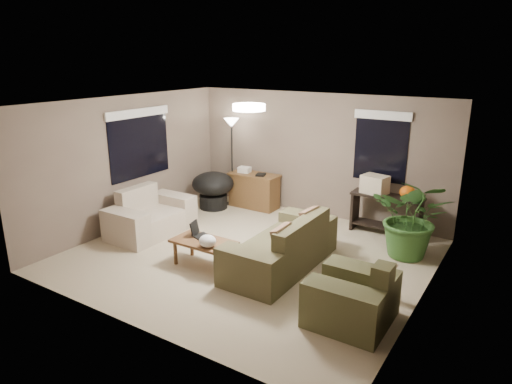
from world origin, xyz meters
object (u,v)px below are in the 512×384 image
Objects in this scene: desk at (254,190)px; cat_scratching_post at (386,284)px; armchair at (353,299)px; floor_lamp at (232,133)px; houseplant at (412,226)px; coffee_table at (204,244)px; loveseat at (150,218)px; papasan_chair at (213,187)px; main_sofa at (283,250)px; console_table at (386,211)px.

desk reaches higher than cat_scratching_post.
armchair is 5.16m from floor_lamp.
armchair is 0.79m from cat_scratching_post.
houseplant is (0.11, 2.32, 0.24)m from armchair.
armchair is 2.55m from coffee_table.
loveseat is 1.41× the size of papasan_chair.
houseplant is at bearing 43.06° from main_sofa.
console_table is 0.95× the size of houseplant.
main_sofa is 2.16m from houseplant.
loveseat reaches higher than console_table.
loveseat is at bearing 169.54° from armchair.
houseplant is at bearing -12.32° from desk.
houseplant is (4.09, -0.70, -1.06)m from floor_lamp.
cat_scratching_post is at bearing 76.12° from armchair.
papasan_chair is (-1.62, 2.34, 0.11)m from coffee_table.
main_sofa is at bearing -32.49° from papasan_chair.
cat_scratching_post is (3.64, -2.33, -0.16)m from desk.
main_sofa is at bearing -112.01° from console_table.
papasan_chair reaches higher than console_table.
desk is 1.33m from floor_lamp.
coffee_table is 2.79m from cat_scratching_post.
coffee_table is (1.73, -0.55, 0.06)m from loveseat.
houseplant is at bearing 38.20° from coffee_table.
coffee_table is at bearing -150.20° from main_sofa.
loveseat is at bearing 162.22° from coffee_table.
cat_scratching_post is at bearing -87.12° from houseplant.
main_sofa is 3.57m from floor_lamp.
coffee_table is 0.77× the size of console_table.
loveseat is 1.23× the size of console_table.
coffee_table is at bearing -55.28° from papasan_chair.
loveseat is at bearing -148.14° from console_table.
console_table is at bearing 67.99° from main_sofa.
papasan_chair is at bearing 148.26° from armchair.
desk is at bearing 167.68° from houseplant.
loveseat is at bearing 179.71° from cat_scratching_post.
papasan_chair is at bearing 86.70° from loveseat.
console_table is at bearing 100.13° from armchair.
loveseat is at bearing -109.55° from desk.
armchair is at bearing -5.27° from coffee_table.
main_sofa reaches higher than papasan_chair.
coffee_table is at bearing -17.78° from loveseat.
floor_lamp is at bearing 151.49° from cat_scratching_post.
papasan_chair is at bearing -143.98° from desk.
houseplant is 2.74× the size of cat_scratching_post.
main_sofa is at bearing 29.80° from coffee_table.
coffee_table is 3.38m from houseplant.
desk is 2.20× the size of cat_scratching_post.
main_sofa reaches higher than cat_scratching_post.
armchair is 4.64m from desk.
desk is (-1.99, 2.25, 0.08)m from main_sofa.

